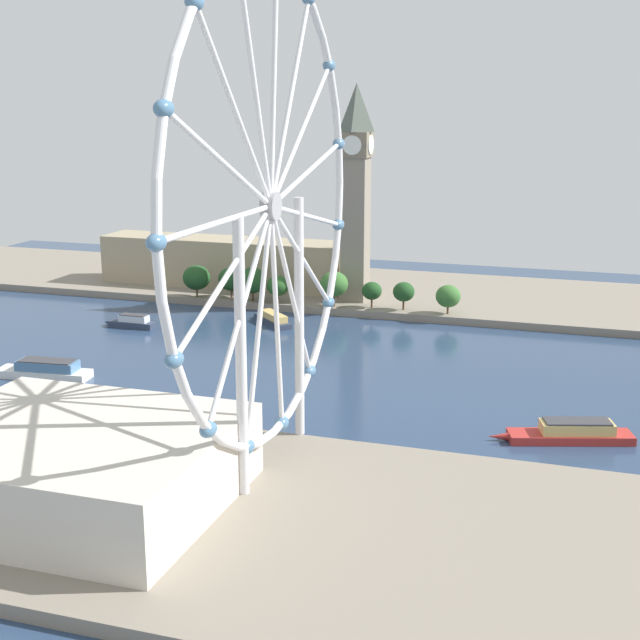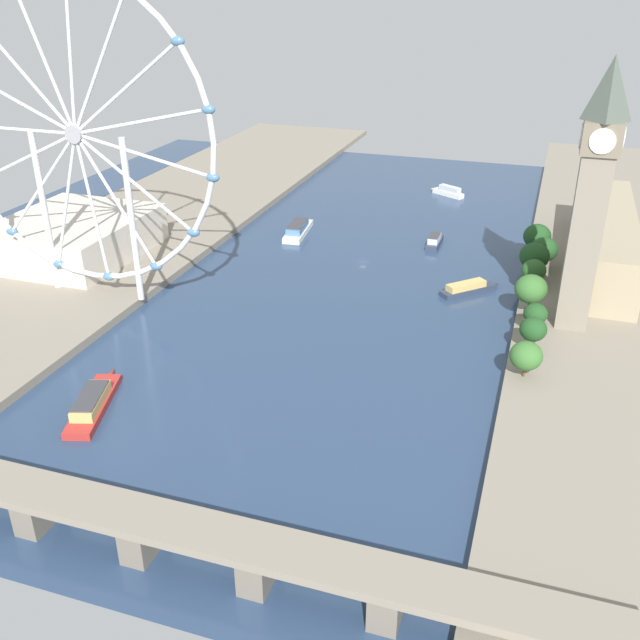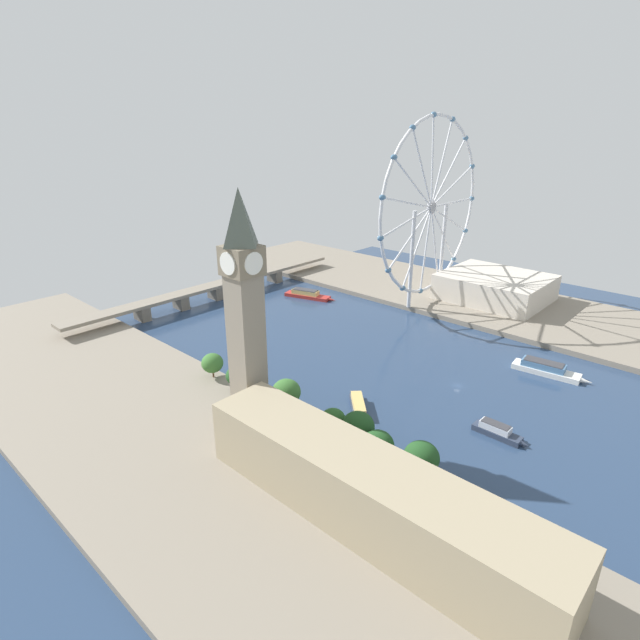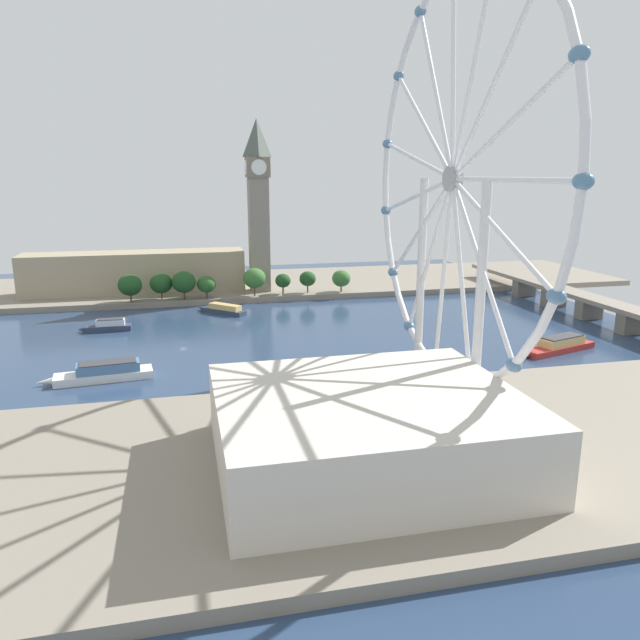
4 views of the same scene
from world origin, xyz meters
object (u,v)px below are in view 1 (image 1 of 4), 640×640
object	(u,v)px
parliament_block	(224,262)
riverside_hall	(74,465)
ferris_wheel	(271,210)
tour_boat_4	(44,370)
tour_boat_2	(132,322)
clock_tower	(356,190)
tour_boat_3	(272,319)
tour_boat_1	(571,433)

from	to	relation	value
parliament_block	riverside_hall	xyz separation A→B (m)	(217.21, 61.26, -2.49)
ferris_wheel	tour_boat_4	bearing A→B (deg)	-115.95
tour_boat_4	ferris_wheel	bearing A→B (deg)	147.52
riverside_hall	tour_boat_4	bearing A→B (deg)	-141.63
ferris_wheel	riverside_hall	xyz separation A→B (m)	(33.37, -32.58, -51.39)
tour_boat_2	clock_tower	bearing A→B (deg)	-139.93
riverside_hall	tour_boat_4	size ratio (longest dim) A/B	1.79
ferris_wheel	tour_boat_4	xyz separation A→B (m)	(-46.72, -95.98, -60.10)
clock_tower	ferris_wheel	size ratio (longest dim) A/B	0.78
clock_tower	parliament_block	distance (m)	75.11
tour_boat_3	tour_boat_2	bearing A→B (deg)	68.74
tour_boat_1	tour_boat_3	bearing A→B (deg)	-55.18
parliament_block	tour_boat_2	world-z (taller)	parliament_block
parliament_block	tour_boat_2	bearing A→B (deg)	-5.97
riverside_hall	tour_boat_4	world-z (taller)	riverside_hall
clock_tower	tour_boat_1	world-z (taller)	clock_tower
riverside_hall	tour_boat_1	size ratio (longest dim) A/B	1.72
tour_boat_2	tour_boat_3	xyz separation A→B (m)	(-22.22, 49.81, -0.18)
tour_boat_1	tour_boat_2	distance (m)	181.32
parliament_block	riverside_hall	size ratio (longest dim) A/B	1.78
parliament_block	clock_tower	bearing A→B (deg)	79.99
clock_tower	parliament_block	size ratio (longest dim) A/B	0.78
clock_tower	tour_boat_4	bearing A→B (deg)	-28.15
riverside_hall	tour_boat_3	xyz separation A→B (m)	(-167.52, -18.97, -9.21)
ferris_wheel	tour_boat_2	world-z (taller)	ferris_wheel
clock_tower	riverside_hall	world-z (taller)	clock_tower
riverside_hall	tour_boat_2	world-z (taller)	riverside_hall
tour_boat_2	tour_boat_3	world-z (taller)	tour_boat_2
tour_boat_1	tour_boat_3	xyz separation A→B (m)	(-91.76, -117.65, -0.32)
tour_boat_3	parliament_block	bearing A→B (deg)	-4.90
riverside_hall	tour_boat_2	bearing A→B (deg)	-154.67
riverside_hall	tour_boat_1	distance (m)	124.73
parliament_block	tour_boat_3	distance (m)	66.29
riverside_hall	tour_boat_2	xyz separation A→B (m)	(-145.31, -68.78, -9.04)
ferris_wheel	tour_boat_3	bearing A→B (deg)	-158.98
tour_boat_3	tour_boat_4	world-z (taller)	tour_boat_4
clock_tower	ferris_wheel	world-z (taller)	ferris_wheel
clock_tower	riverside_hall	distance (m)	209.26
tour_boat_3	tour_boat_4	size ratio (longest dim) A/B	0.63
ferris_wheel	tour_boat_2	bearing A→B (deg)	-137.84
tour_boat_1	riverside_hall	bearing A→B (deg)	20.29
ferris_wheel	tour_boat_3	size ratio (longest dim) A/B	5.10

